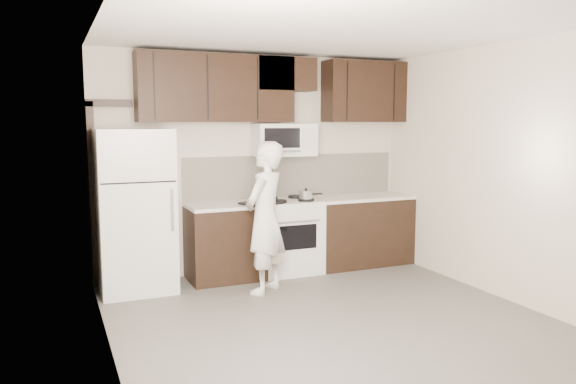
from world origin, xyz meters
TOP-DOWN VIEW (x-y plane):
  - floor at (0.00, 0.00)m, footprint 4.50×4.50m
  - back_wall at (0.00, 2.25)m, footprint 4.00×0.00m
  - ceiling at (0.00, 0.00)m, footprint 4.50×4.50m
  - counter_run at (0.60, 1.94)m, footprint 2.95×0.64m
  - stove at (0.30, 1.94)m, footprint 0.76×0.66m
  - backsplash at (0.50, 2.24)m, footprint 2.90×0.02m
  - upper_cabinets at (0.21, 2.08)m, footprint 3.48×0.35m
  - microwave at (0.30, 2.06)m, footprint 0.76×0.42m
  - refrigerator at (-1.55, 1.89)m, footprint 0.80×0.76m
  - door_trim at (-1.92, 2.21)m, footprint 0.50×0.08m
  - saucepan at (0.48, 1.79)m, footprint 0.29×0.17m
  - baking_tray at (-0.12, 1.75)m, footprint 0.51×0.43m
  - pizza at (-0.12, 1.75)m, footprint 0.36×0.36m
  - person at (-0.25, 1.28)m, footprint 0.72×0.70m

SIDE VIEW (x-z plane):
  - floor at x=0.00m, z-range 0.00..0.00m
  - counter_run at x=0.60m, z-range 0.00..0.91m
  - stove at x=0.30m, z-range -0.01..0.93m
  - person at x=-0.25m, z-range 0.00..1.67m
  - refrigerator at x=-1.55m, z-range 0.00..1.80m
  - baking_tray at x=-0.12m, z-range 0.91..0.93m
  - pizza at x=-0.12m, z-range 0.93..0.95m
  - saucepan at x=0.48m, z-range 0.89..1.06m
  - backsplash at x=0.50m, z-range 0.91..1.45m
  - door_trim at x=-1.92m, z-range 0.19..2.31m
  - back_wall at x=0.00m, z-range -0.65..3.35m
  - microwave at x=0.30m, z-range 1.45..1.85m
  - upper_cabinets at x=0.21m, z-range 1.89..2.67m
  - ceiling at x=0.00m, z-range 2.70..2.70m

